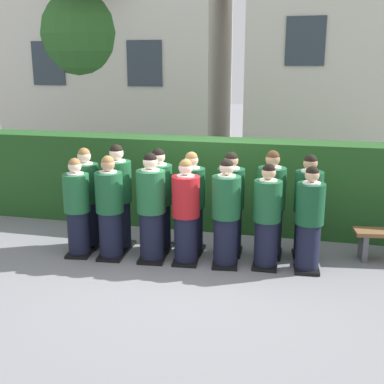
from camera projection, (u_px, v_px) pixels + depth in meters
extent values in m
plane|color=slate|center=(189.00, 262.00, 7.56)|extent=(60.00, 60.00, 0.00)
cylinder|color=black|center=(79.00, 233.00, 7.76)|extent=(0.34, 0.34, 0.72)
cube|color=black|center=(80.00, 253.00, 7.85)|extent=(0.42, 0.49, 0.05)
cylinder|color=#1E5B33|center=(76.00, 193.00, 7.60)|extent=(0.41, 0.41, 0.59)
cylinder|color=white|center=(75.00, 174.00, 7.52)|extent=(0.25, 0.25, 0.03)
cube|color=#236038|center=(80.00, 182.00, 7.75)|extent=(0.04, 0.02, 0.26)
sphere|color=beige|center=(75.00, 166.00, 7.49)|extent=(0.20, 0.20, 0.20)
sphere|color=olive|center=(75.00, 164.00, 7.48)|extent=(0.19, 0.19, 0.19)
cylinder|color=black|center=(111.00, 235.00, 7.65)|extent=(0.36, 0.36, 0.75)
cube|color=black|center=(112.00, 256.00, 7.74)|extent=(0.42, 0.50, 0.05)
cylinder|color=#19512D|center=(109.00, 192.00, 7.48)|extent=(0.42, 0.42, 0.62)
cylinder|color=white|center=(108.00, 172.00, 7.40)|extent=(0.26, 0.26, 0.03)
cube|color=#236038|center=(113.00, 181.00, 7.64)|extent=(0.04, 0.02, 0.27)
sphere|color=tan|center=(108.00, 164.00, 7.37)|extent=(0.21, 0.21, 0.21)
sphere|color=olive|center=(108.00, 162.00, 7.36)|extent=(0.19, 0.19, 0.19)
cube|color=white|center=(114.00, 194.00, 7.76)|extent=(0.15, 0.02, 0.20)
cylinder|color=black|center=(152.00, 236.00, 7.55)|extent=(0.37, 0.37, 0.77)
cube|color=black|center=(152.00, 258.00, 7.64)|extent=(0.44, 0.52, 0.05)
cylinder|color=#1E5B33|center=(151.00, 191.00, 7.37)|extent=(0.44, 0.44, 0.64)
cylinder|color=white|center=(150.00, 170.00, 7.29)|extent=(0.27, 0.27, 0.03)
cube|color=navy|center=(154.00, 180.00, 7.53)|extent=(0.04, 0.02, 0.28)
sphere|color=beige|center=(150.00, 162.00, 7.25)|extent=(0.22, 0.22, 0.22)
sphere|color=black|center=(150.00, 159.00, 7.24)|extent=(0.20, 0.20, 0.20)
cylinder|color=black|center=(186.00, 239.00, 7.46)|extent=(0.35, 0.35, 0.74)
cube|color=black|center=(186.00, 260.00, 7.55)|extent=(0.41, 0.49, 0.05)
cylinder|color=#AD191E|center=(186.00, 196.00, 7.29)|extent=(0.42, 0.42, 0.61)
cylinder|color=white|center=(186.00, 176.00, 7.21)|extent=(0.26, 0.26, 0.03)
cube|color=gold|center=(188.00, 185.00, 7.45)|extent=(0.04, 0.02, 0.27)
sphere|color=beige|center=(186.00, 168.00, 7.18)|extent=(0.21, 0.21, 0.21)
sphere|color=olive|center=(186.00, 166.00, 7.17)|extent=(0.19, 0.19, 0.19)
cube|color=white|center=(188.00, 198.00, 7.57)|extent=(0.15, 0.02, 0.20)
cylinder|color=black|center=(225.00, 241.00, 7.35)|extent=(0.36, 0.36, 0.75)
cube|color=black|center=(225.00, 263.00, 7.44)|extent=(0.43, 0.51, 0.05)
cylinder|color=#19512D|center=(226.00, 197.00, 7.18)|extent=(0.42, 0.42, 0.62)
cylinder|color=white|center=(227.00, 176.00, 7.10)|extent=(0.26, 0.26, 0.03)
cube|color=navy|center=(227.00, 186.00, 7.34)|extent=(0.04, 0.02, 0.27)
sphere|color=beige|center=(227.00, 168.00, 7.07)|extent=(0.21, 0.21, 0.21)
sphere|color=black|center=(227.00, 165.00, 7.06)|extent=(0.20, 0.20, 0.20)
cube|color=white|center=(227.00, 198.00, 7.47)|extent=(0.15, 0.03, 0.20)
cylinder|color=black|center=(266.00, 244.00, 7.29)|extent=(0.35, 0.35, 0.72)
cube|color=black|center=(265.00, 265.00, 7.38)|extent=(0.37, 0.45, 0.05)
cylinder|color=#19512D|center=(268.00, 201.00, 7.13)|extent=(0.41, 0.41, 0.60)
cylinder|color=white|center=(268.00, 180.00, 7.05)|extent=(0.25, 0.25, 0.03)
cube|color=navy|center=(269.00, 190.00, 7.28)|extent=(0.04, 0.01, 0.26)
sphere|color=tan|center=(269.00, 172.00, 7.02)|extent=(0.20, 0.20, 0.20)
sphere|color=black|center=(269.00, 170.00, 7.01)|extent=(0.19, 0.19, 0.19)
cube|color=white|center=(269.00, 202.00, 7.40)|extent=(0.15, 0.01, 0.20)
cylinder|color=black|center=(308.00, 247.00, 7.17)|extent=(0.34, 0.34, 0.72)
cube|color=black|center=(306.00, 268.00, 7.26)|extent=(0.39, 0.47, 0.05)
cylinder|color=#144728|center=(310.00, 204.00, 7.01)|extent=(0.41, 0.41, 0.59)
cylinder|color=white|center=(312.00, 183.00, 6.93)|extent=(0.25, 0.25, 0.03)
cube|color=gold|center=(310.00, 192.00, 7.16)|extent=(0.04, 0.01, 0.26)
sphere|color=tan|center=(312.00, 175.00, 6.90)|extent=(0.20, 0.20, 0.20)
sphere|color=black|center=(312.00, 173.00, 6.89)|extent=(0.19, 0.19, 0.19)
cylinder|color=black|center=(88.00, 224.00, 8.15)|extent=(0.36, 0.36, 0.76)
cube|color=black|center=(89.00, 244.00, 8.24)|extent=(0.45, 0.52, 0.05)
cylinder|color=#19512D|center=(86.00, 183.00, 7.97)|extent=(0.43, 0.43, 0.63)
cylinder|color=white|center=(84.00, 164.00, 7.89)|extent=(0.27, 0.27, 0.03)
cube|color=#236038|center=(89.00, 173.00, 8.13)|extent=(0.04, 0.02, 0.28)
sphere|color=beige|center=(84.00, 156.00, 7.86)|extent=(0.21, 0.21, 0.21)
sphere|color=olive|center=(84.00, 154.00, 7.85)|extent=(0.20, 0.20, 0.20)
cylinder|color=black|center=(119.00, 225.00, 8.06)|extent=(0.38, 0.38, 0.79)
cube|color=black|center=(120.00, 246.00, 8.15)|extent=(0.40, 0.49, 0.05)
cylinder|color=#19512D|center=(117.00, 181.00, 7.87)|extent=(0.45, 0.45, 0.65)
cylinder|color=white|center=(117.00, 161.00, 7.79)|extent=(0.28, 0.28, 0.03)
cube|color=gold|center=(122.00, 171.00, 8.04)|extent=(0.04, 0.01, 0.29)
sphere|color=beige|center=(116.00, 153.00, 7.76)|extent=(0.22, 0.22, 0.22)
sphere|color=black|center=(116.00, 151.00, 7.75)|extent=(0.21, 0.21, 0.21)
cylinder|color=black|center=(159.00, 227.00, 7.99)|extent=(0.37, 0.37, 0.77)
cube|color=black|center=(160.00, 247.00, 8.08)|extent=(0.41, 0.50, 0.05)
cylinder|color=#19512D|center=(159.00, 185.00, 7.81)|extent=(0.43, 0.43, 0.64)
cylinder|color=white|center=(158.00, 165.00, 7.73)|extent=(0.27, 0.27, 0.03)
cube|color=navy|center=(162.00, 174.00, 7.98)|extent=(0.04, 0.01, 0.28)
sphere|color=beige|center=(158.00, 157.00, 7.70)|extent=(0.22, 0.22, 0.22)
sphere|color=black|center=(158.00, 155.00, 7.69)|extent=(0.20, 0.20, 0.20)
cube|color=white|center=(163.00, 186.00, 8.10)|extent=(0.15, 0.02, 0.20)
cylinder|color=black|center=(191.00, 229.00, 7.88)|extent=(0.36, 0.36, 0.75)
cube|color=black|center=(191.00, 250.00, 7.97)|extent=(0.39, 0.48, 0.05)
cylinder|color=#144728|center=(191.00, 188.00, 7.71)|extent=(0.43, 0.43, 0.62)
cylinder|color=white|center=(191.00, 168.00, 7.63)|extent=(0.26, 0.26, 0.03)
cube|color=#236038|center=(194.00, 177.00, 7.87)|extent=(0.04, 0.01, 0.27)
sphere|color=beige|center=(191.00, 160.00, 7.59)|extent=(0.21, 0.21, 0.21)
sphere|color=olive|center=(191.00, 158.00, 7.59)|extent=(0.20, 0.20, 0.20)
cube|color=white|center=(195.00, 189.00, 7.99)|extent=(0.15, 0.01, 0.20)
cylinder|color=black|center=(230.00, 231.00, 7.82)|extent=(0.36, 0.36, 0.76)
cube|color=black|center=(229.00, 251.00, 7.91)|extent=(0.40, 0.49, 0.05)
cylinder|color=#144728|center=(231.00, 188.00, 7.64)|extent=(0.43, 0.43, 0.63)
cylinder|color=white|center=(231.00, 168.00, 7.56)|extent=(0.27, 0.27, 0.03)
cube|color=navy|center=(232.00, 178.00, 7.80)|extent=(0.04, 0.01, 0.28)
sphere|color=tan|center=(231.00, 161.00, 7.53)|extent=(0.21, 0.21, 0.21)
sphere|color=black|center=(231.00, 158.00, 7.52)|extent=(0.20, 0.20, 0.20)
cube|color=white|center=(232.00, 190.00, 7.93)|extent=(0.15, 0.02, 0.20)
cylinder|color=black|center=(270.00, 232.00, 7.74)|extent=(0.37, 0.37, 0.77)
cube|color=black|center=(269.00, 253.00, 7.83)|extent=(0.39, 0.49, 0.05)
cylinder|color=#19512D|center=(272.00, 188.00, 7.56)|extent=(0.44, 0.44, 0.64)
cylinder|color=white|center=(272.00, 167.00, 7.48)|extent=(0.27, 0.27, 0.03)
cube|color=gold|center=(273.00, 177.00, 7.72)|extent=(0.04, 0.01, 0.28)
sphere|color=tan|center=(273.00, 159.00, 7.44)|extent=(0.22, 0.22, 0.22)
sphere|color=#472D19|center=(273.00, 157.00, 7.43)|extent=(0.20, 0.20, 0.20)
cube|color=white|center=(272.00, 190.00, 7.85)|extent=(0.15, 0.01, 0.20)
cylinder|color=black|center=(306.00, 235.00, 7.64)|extent=(0.36, 0.36, 0.75)
cube|color=black|center=(305.00, 256.00, 7.73)|extent=(0.43, 0.51, 0.05)
cylinder|color=#144728|center=(309.00, 192.00, 7.47)|extent=(0.43, 0.43, 0.62)
cylinder|color=white|center=(310.00, 171.00, 7.39)|extent=(0.26, 0.26, 0.03)
cube|color=gold|center=(308.00, 181.00, 7.63)|extent=(0.04, 0.02, 0.27)
sphere|color=tan|center=(310.00, 163.00, 7.36)|extent=(0.21, 0.21, 0.21)
sphere|color=black|center=(311.00, 161.00, 7.35)|extent=(0.20, 0.20, 0.20)
cube|color=white|center=(306.00, 193.00, 7.75)|extent=(0.15, 0.02, 0.20)
cube|color=#214C1E|center=(212.00, 184.00, 9.01)|extent=(10.53, 0.70, 1.64)
cube|color=beige|center=(350.00, 70.00, 12.99)|extent=(5.08, 3.73, 5.55)
cube|color=#2D3842|center=(305.00, 41.00, 11.30)|extent=(0.90, 0.04, 1.10)
cube|color=beige|center=(123.00, 84.00, 14.24)|extent=(5.79, 3.59, 4.75)
cube|color=#2D3842|center=(48.00, 63.00, 12.69)|extent=(0.90, 0.04, 1.10)
cube|color=#2D3842|center=(144.00, 63.00, 12.10)|extent=(0.90, 0.04, 1.10)
cylinder|color=brown|center=(103.00, 131.00, 14.23)|extent=(0.24, 0.24, 2.10)
sphere|color=#2D6028|center=(99.00, 36.00, 13.56)|extent=(3.36, 3.36, 3.36)
cube|color=#4C4C51|center=(363.00, 247.00, 7.60)|extent=(0.12, 0.33, 0.42)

